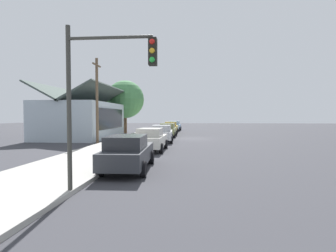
{
  "coord_description": "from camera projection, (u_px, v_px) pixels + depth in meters",
  "views": [
    {
      "loc": [
        -28.82,
        -0.17,
        2.46
      ],
      "look_at": [
        0.8,
        2.52,
        1.32
      ],
      "focal_mm": 28.67,
      "sensor_mm": 36.0,
      "label": 1
    }
  ],
  "objects": [
    {
      "name": "car_ivory",
      "position": [
        151.0,
        139.0,
        18.79
      ],
      "size": [
        4.47,
        2.03,
        1.59
      ],
      "rotation": [
        0.0,
        0.0,
        -0.01
      ],
      "color": "silver",
      "rests_on": "ground"
    },
    {
      "name": "sidewalk_curb",
      "position": [
        139.0,
        137.0,
        29.29
      ],
      "size": [
        60.0,
        4.2,
        0.16
      ],
      "primitive_type": "cube",
      "color": "#A3A099",
      "rests_on": "ground"
    },
    {
      "name": "utility_pole_wooden",
      "position": [
        97.0,
        99.0,
        23.58
      ],
      "size": [
        1.8,
        0.24,
        7.5
      ],
      "color": "brown",
      "rests_on": "ground"
    },
    {
      "name": "car_mustard",
      "position": [
        171.0,
        127.0,
        37.71
      ],
      "size": [
        4.6,
        2.05,
        1.59
      ],
      "rotation": [
        0.0,
        0.0,
        0.03
      ],
      "color": "gold",
      "rests_on": "ground"
    },
    {
      "name": "fire_hydrant_red",
      "position": [
        125.0,
        146.0,
        17.56
      ],
      "size": [
        0.22,
        0.22,
        0.71
      ],
      "color": "red",
      "rests_on": "sidewalk_curb"
    },
    {
      "name": "car_olive",
      "position": [
        168.0,
        130.0,
        30.99
      ],
      "size": [
        4.6,
        1.95,
        1.59
      ],
      "rotation": [
        0.0,
        0.0,
        -0.0
      ],
      "color": "olive",
      "rests_on": "ground"
    },
    {
      "name": "traffic_light_main",
      "position": [
        102.0,
        82.0,
        8.08
      ],
      "size": [
        0.37,
        2.79,
        5.2
      ],
      "color": "#383833",
      "rests_on": "ground"
    },
    {
      "name": "storefront_building",
      "position": [
        83.0,
        119.0,
        29.77
      ],
      "size": [
        11.72,
        6.76,
        5.73
      ],
      "color": "#ADBCC6",
      "rests_on": "ground"
    },
    {
      "name": "car_silver",
      "position": [
        162.0,
        133.0,
        25.02
      ],
      "size": [
        4.67,
        2.24,
        1.59
      ],
      "rotation": [
        0.0,
        0.0,
        0.06
      ],
      "color": "silver",
      "rests_on": "ground"
    },
    {
      "name": "shade_tree",
      "position": [
        125.0,
        99.0,
        37.22
      ],
      "size": [
        5.22,
        5.22,
        7.34
      ],
      "color": "brown",
      "rests_on": "ground"
    },
    {
      "name": "ground_plane",
      "position": [
        191.0,
        139.0,
        28.79
      ],
      "size": [
        120.0,
        120.0,
        0.0
      ],
      "primitive_type": "plane",
      "color": "#38383D"
    },
    {
      "name": "car_skyblue",
      "position": [
        174.0,
        126.0,
        43.69
      ],
      "size": [
        4.78,
        2.11,
        1.59
      ],
      "rotation": [
        0.0,
        0.0,
        -0.03
      ],
      "color": "#8CB7E0",
      "rests_on": "ground"
    },
    {
      "name": "car_charcoal",
      "position": [
        128.0,
        152.0,
        12.11
      ],
      "size": [
        4.95,
        2.11,
        1.59
      ],
      "rotation": [
        0.0,
        0.0,
        0.04
      ],
      "color": "#2D3035",
      "rests_on": "ground"
    }
  ]
}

